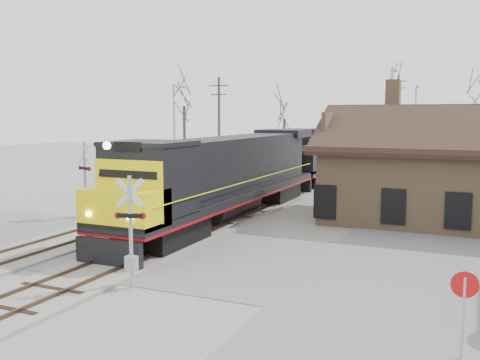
% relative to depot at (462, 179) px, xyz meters
% --- Properties ---
extents(ground, '(140.00, 140.00, 0.00)m').
position_rel_depot_xyz_m(ground, '(-11.99, -12.00, -2.41)').
color(ground, gray).
rests_on(ground, ground).
extents(road, '(60.00, 9.00, 0.03)m').
position_rel_depot_xyz_m(road, '(-11.99, -12.00, -2.39)').
color(road, slate).
rests_on(road, ground).
extents(track_main, '(3.40, 90.00, 0.24)m').
position_rel_depot_xyz_m(track_main, '(-11.99, 3.00, -2.34)').
color(track_main, gray).
rests_on(track_main, ground).
extents(track_siding, '(3.40, 90.00, 0.24)m').
position_rel_depot_xyz_m(track_siding, '(-16.49, 3.00, -2.34)').
color(track_siding, gray).
rests_on(track_siding, ground).
extents(depot, '(15.20, 9.31, 7.90)m').
position_rel_depot_xyz_m(depot, '(0.00, 0.00, 0.00)').
color(depot, '#926D4B').
rests_on(depot, ground).
extents(locomotive_lead, '(3.23, 21.61, 4.80)m').
position_rel_depot_xyz_m(locomotive_lead, '(-11.99, -4.87, 0.12)').
color(locomotive_lead, black).
rests_on(locomotive_lead, ground).
extents(locomotive_trailing, '(3.23, 21.61, 4.54)m').
position_rel_depot_xyz_m(locomotive_trailing, '(-11.99, 17.02, 0.12)').
color(locomotive_trailing, black).
rests_on(locomotive_trailing, ground).
extents(crossbuck_near, '(1.07, 0.41, 3.84)m').
position_rel_depot_xyz_m(crossbuck_near, '(-9.78, -16.59, -0.59)').
color(crossbuck_near, '#A5A8AD').
rests_on(crossbuck_near, ground).
extents(crossbuck_far, '(1.20, 0.47, 4.35)m').
position_rel_depot_xyz_m(crossbuck_far, '(-19.64, -7.21, -0.38)').
color(crossbuck_far, '#A5A8AD').
rests_on(crossbuck_far, ground).
extents(do_not_enter_sign, '(0.65, 0.12, 2.19)m').
position_rel_depot_xyz_m(do_not_enter_sign, '(0.63, -17.82, -0.88)').
color(do_not_enter_sign, '#A5A8AD').
rests_on(do_not_enter_sign, ground).
extents(streetlight_a, '(0.25, 2.04, 8.27)m').
position_rel_depot_xyz_m(streetlight_a, '(-21.40, 5.70, 2.26)').
color(streetlight_a, '#A5A8AD').
rests_on(streetlight_a, ground).
extents(streetlight_b, '(0.25, 2.04, 9.32)m').
position_rel_depot_xyz_m(streetlight_b, '(-5.28, 9.58, 2.79)').
color(streetlight_b, '#A5A8AD').
rests_on(streetlight_b, ground).
extents(streetlight_c, '(0.25, 2.04, 8.66)m').
position_rel_depot_xyz_m(streetlight_c, '(-4.89, 22.13, 2.46)').
color(streetlight_c, '#A5A8AD').
rests_on(streetlight_c, ground).
extents(utility_pole_a, '(2.00, 0.24, 9.31)m').
position_rel_depot_xyz_m(utility_pole_a, '(-21.41, 13.58, 2.47)').
color(utility_pole_a, '#382D23').
rests_on(utility_pole_a, ground).
extents(utility_pole_b, '(2.00, 0.24, 10.56)m').
position_rel_depot_xyz_m(utility_pole_b, '(-8.28, 34.71, 3.10)').
color(utility_pole_b, '#382D23').
rests_on(utility_pole_b, ground).
extents(tree_a, '(4.53, 4.53, 11.09)m').
position_rel_depot_xyz_m(tree_a, '(-28.00, 18.56, 5.49)').
color(tree_a, '#382D23').
rests_on(tree_a, ground).
extents(tree_b, '(3.59, 3.59, 8.79)m').
position_rel_depot_xyz_m(tree_b, '(-20.14, 28.20, 3.84)').
color(tree_b, '#382D23').
rests_on(tree_b, ground).
extents(tree_c, '(5.35, 5.35, 13.12)m').
position_rel_depot_xyz_m(tree_c, '(-8.78, 35.04, 6.94)').
color(tree_c, '#382D23').
rests_on(tree_c, ground).
extents(tree_d, '(4.58, 4.58, 11.22)m').
position_rel_depot_xyz_m(tree_d, '(0.47, 29.80, 5.58)').
color(tree_d, '#382D23').
rests_on(tree_d, ground).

